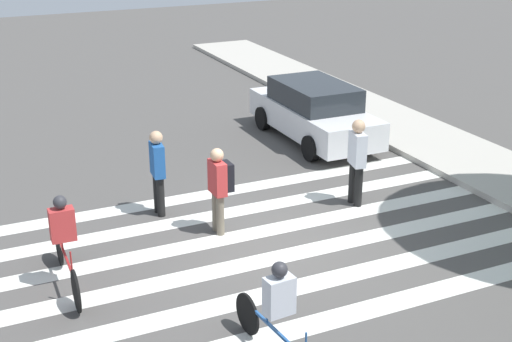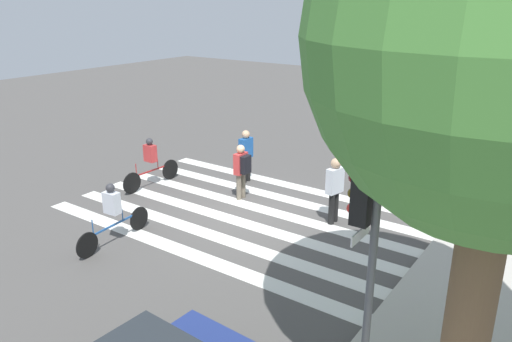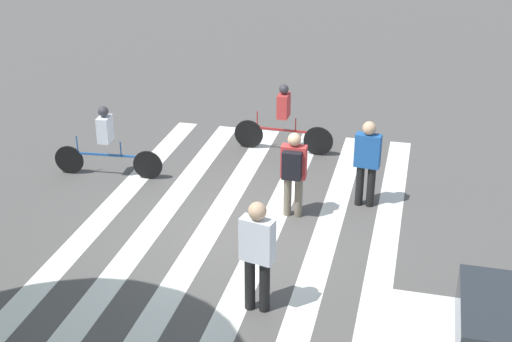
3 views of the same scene
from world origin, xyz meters
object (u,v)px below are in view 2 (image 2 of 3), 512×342
(pedestrian_child_with_backpack, at_px, (246,153))
(pedestrian_adult_blue_shirt, at_px, (242,168))
(car_parked_dark_suv, at_px, (428,166))
(cyclist_far_lane, at_px, (151,161))
(cyclist_near_curb, at_px, (113,211))
(traffic_light, at_px, (365,232))
(pedestrian_adult_tall_backpack, at_px, (335,187))

(pedestrian_child_with_backpack, bearing_deg, pedestrian_adult_blue_shirt, 37.26)
(car_parked_dark_suv, bearing_deg, pedestrian_child_with_backpack, -60.87)
(pedestrian_adult_blue_shirt, height_order, cyclist_far_lane, pedestrian_adult_blue_shirt)
(cyclist_near_curb, relative_size, car_parked_dark_suv, 0.54)
(cyclist_near_curb, bearing_deg, traffic_light, 76.38)
(traffic_light, bearing_deg, pedestrian_adult_tall_backpack, -149.99)
(cyclist_near_curb, bearing_deg, car_parked_dark_suv, 143.14)
(traffic_light, bearing_deg, cyclist_near_curb, -98.74)
(traffic_light, xyz_separation_m, car_parked_dark_suv, (-9.43, -1.80, -1.92))
(cyclist_near_curb, distance_m, cyclist_far_lane, 4.04)
(traffic_light, xyz_separation_m, cyclist_far_lane, (-4.46, -9.24, -1.84))
(pedestrian_adult_tall_backpack, bearing_deg, traffic_light, 42.48)
(pedestrian_adult_blue_shirt, relative_size, cyclist_far_lane, 0.73)
(pedestrian_child_with_backpack, xyz_separation_m, cyclist_near_curb, (5.51, -0.04, -0.14))
(cyclist_near_curb, height_order, car_parked_dark_suv, cyclist_near_curb)
(car_parked_dark_suv, bearing_deg, cyclist_far_lane, -55.90)
(pedestrian_adult_blue_shirt, distance_m, cyclist_near_curb, 4.30)
(pedestrian_child_with_backpack, height_order, car_parked_dark_suv, pedestrian_child_with_backpack)
(pedestrian_adult_blue_shirt, distance_m, car_parked_dark_suv, 6.02)
(pedestrian_child_with_backpack, relative_size, cyclist_far_lane, 0.76)
(pedestrian_adult_blue_shirt, bearing_deg, pedestrian_child_with_backpack, 31.29)
(traffic_light, height_order, pedestrian_child_with_backpack, traffic_light)
(pedestrian_adult_blue_shirt, xyz_separation_m, cyclist_far_lane, (0.83, -3.07, -0.14))
(pedestrian_adult_blue_shirt, xyz_separation_m, pedestrian_child_with_backpack, (-1.30, -0.80, -0.00))
(cyclist_near_curb, xyz_separation_m, car_parked_dark_suv, (-8.35, 5.21, -0.08))
(traffic_light, height_order, car_parked_dark_suv, traffic_light)
(pedestrian_adult_blue_shirt, height_order, car_parked_dark_suv, pedestrian_adult_blue_shirt)
(pedestrian_child_with_backpack, distance_m, car_parked_dark_suv, 5.90)
(traffic_light, xyz_separation_m, pedestrian_adult_blue_shirt, (-5.29, -6.17, -1.70))
(pedestrian_adult_tall_backpack, xyz_separation_m, cyclist_near_curb, (4.26, -3.93, -0.19))
(traffic_light, distance_m, cyclist_far_lane, 10.42)
(pedestrian_child_with_backpack, height_order, cyclist_far_lane, pedestrian_child_with_backpack)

